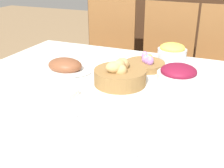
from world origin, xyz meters
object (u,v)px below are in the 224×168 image
object	(u,v)px
fork	(69,124)
spoon	(152,143)
bread_basket	(120,75)
pineapple_bowl	(172,52)
egg_basket	(145,64)
chair_far_right	(222,72)
drinking_cup	(179,113)
ham_platter	(65,66)
knife	(144,141)
chair_far_left	(107,57)
dinner_plate	(104,131)
sideboard	(160,41)
butter_dish	(61,93)
chair_far_center	(163,64)
beet_salad_bowl	(178,75)

from	to	relation	value
fork	spoon	distance (m)	0.32
bread_basket	pineapple_bowl	distance (m)	0.48
egg_basket	fork	world-z (taller)	egg_basket
chair_far_right	drinking_cup	xyz separation A→B (m)	(-0.12, -1.19, 0.25)
ham_platter	knife	xyz separation A→B (m)	(0.59, -0.47, -0.02)
bread_basket	pineapple_bowl	xyz separation A→B (m)	(0.16, 0.46, 0.00)
pineapple_bowl	fork	size ratio (longest dim) A/B	0.95
chair_far_left	dinner_plate	size ratio (longest dim) A/B	4.20
bread_basket	sideboard	bearing A→B (deg)	96.80
dinner_plate	fork	xyz separation A→B (m)	(-0.14, 0.00, -0.00)
ham_platter	sideboard	bearing A→B (deg)	85.23
fork	knife	size ratio (longest dim) A/B	1.00
chair_far_left	ham_platter	world-z (taller)	chair_far_left
bread_basket	egg_basket	size ratio (longest dim) A/B	1.14
pineapple_bowl	dinner_plate	world-z (taller)	pineapple_bowl
sideboard	butter_dish	xyz separation A→B (m)	(0.01, -1.94, 0.25)
chair_far_right	chair_far_left	world-z (taller)	same
sideboard	knife	distance (m)	2.19
dinner_plate	butter_dish	distance (m)	0.35
chair_far_center	spoon	distance (m)	1.40
chair_far_left	fork	world-z (taller)	chair_far_left
dinner_plate	knife	size ratio (longest dim) A/B	1.29
chair_far_left	butter_dish	xyz separation A→B (m)	(0.29, -1.17, 0.22)
egg_basket	dinner_plate	bearing A→B (deg)	-85.37
ham_platter	drinking_cup	world-z (taller)	drinking_cup
pineapple_bowl	fork	xyz separation A→B (m)	(-0.20, -0.88, -0.05)
sideboard	drinking_cup	world-z (taller)	sideboard
chair_far_center	chair_far_left	size ratio (longest dim) A/B	1.00
egg_basket	knife	world-z (taller)	egg_basket
chair_far_left	pineapple_bowl	distance (m)	0.84
beet_salad_bowl	knife	size ratio (longest dim) A/B	1.12
sideboard	ham_platter	size ratio (longest dim) A/B	4.96
chair_far_right	knife	bearing A→B (deg)	-102.32
sideboard	egg_basket	bearing A→B (deg)	-80.08
chair_far_right	ham_platter	xyz separation A→B (m)	(-0.80, -0.89, 0.23)
beet_salad_bowl	bread_basket	bearing A→B (deg)	-156.37
spoon	butter_dish	xyz separation A→B (m)	(-0.47, 0.19, 0.01)
egg_basket	beet_salad_bowl	bearing A→B (deg)	-35.87
sideboard	drinking_cup	xyz separation A→B (m)	(0.54, -1.97, 0.27)
sideboard	spoon	world-z (taller)	sideboard
knife	drinking_cup	size ratio (longest dim) A/B	2.07
bread_basket	drinking_cup	distance (m)	0.42
spoon	drinking_cup	distance (m)	0.18
chair_far_right	ham_platter	distance (m)	1.22
dinner_plate	drinking_cup	xyz separation A→B (m)	(0.23, 0.16, 0.04)
chair_far_left	sideboard	xyz separation A→B (m)	(0.28, 0.78, -0.02)
knife	pineapple_bowl	bearing A→B (deg)	95.15
beet_salad_bowl	drinking_cup	world-z (taller)	beet_salad_bowl
bread_basket	pineapple_bowl	size ratio (longest dim) A/B	1.45
sideboard	ham_platter	distance (m)	1.69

